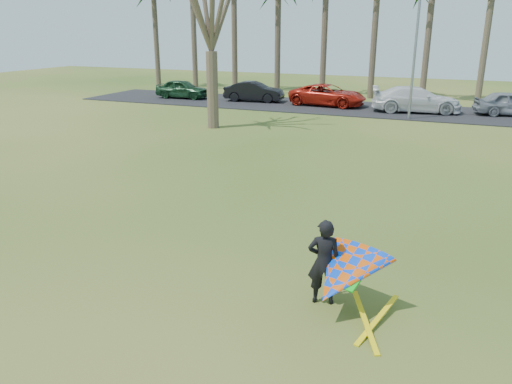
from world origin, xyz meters
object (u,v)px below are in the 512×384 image
at_px(car_1, 254,92).
at_px(kite_flyer, 340,273).
at_px(car_3, 416,99).
at_px(car_4, 512,103).
at_px(streetlight, 418,45).
at_px(car_2, 328,95).
at_px(car_0, 183,89).

distance_m(car_1, kite_flyer, 29.71).
bearing_deg(car_3, car_4, -90.72).
xyz_separation_m(streetlight, car_2, (-6.23, 3.38, -3.65)).
bearing_deg(kite_flyer, car_2, 105.17).
xyz_separation_m(car_1, car_4, (17.71, 0.35, 0.03)).
distance_m(car_3, car_4, 5.86).
distance_m(car_4, kite_flyer, 27.48).
bearing_deg(car_2, car_0, 98.66).
height_order(car_1, car_2, car_2).
relative_size(streetlight, car_2, 1.47).
relative_size(car_2, kite_flyer, 2.28).
bearing_deg(kite_flyer, car_1, 115.93).
height_order(car_2, car_3, car_3).
relative_size(car_0, kite_flyer, 1.79).
bearing_deg(car_0, car_3, -92.40).
height_order(streetlight, car_4, streetlight).
bearing_deg(kite_flyer, streetlight, 92.49).
bearing_deg(car_0, streetlight, -101.19).
xyz_separation_m(car_3, kite_flyer, (1.07, -26.12, -0.04)).
relative_size(car_2, car_3, 0.95).
distance_m(streetlight, car_4, 7.75).
height_order(car_0, car_2, car_2).
bearing_deg(car_1, car_3, -99.04).
relative_size(car_0, car_4, 0.95).
xyz_separation_m(car_2, kite_flyer, (7.24, -26.73, 0.04)).
height_order(car_0, car_1, car_1).
distance_m(car_0, car_1, 5.97).
height_order(car_0, kite_flyer, kite_flyer).
bearing_deg(car_2, car_4, -82.27).
distance_m(car_1, car_3, 11.94).
height_order(streetlight, kite_flyer, streetlight).
relative_size(streetlight, car_1, 1.79).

